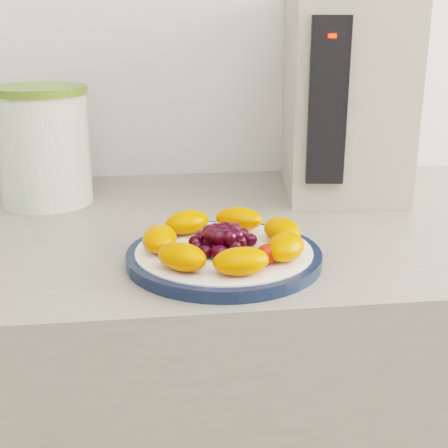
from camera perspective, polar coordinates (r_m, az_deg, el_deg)
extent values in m
cylinder|color=#101B35|center=(0.76, 0.00, -3.02)|extent=(0.24, 0.24, 0.01)
cylinder|color=white|center=(0.76, 0.00, -2.95)|extent=(0.22, 0.22, 0.02)
cylinder|color=#30640F|center=(1.04, -16.18, 6.56)|extent=(0.15, 0.15, 0.17)
cylinder|color=#546F23|center=(1.02, -16.65, 11.66)|extent=(0.15, 0.15, 0.01)
cube|color=#ABA596|center=(1.08, 10.98, 11.55)|extent=(0.22, 0.29, 0.33)
cube|color=black|center=(0.94, 9.47, 10.94)|extent=(0.06, 0.03, 0.24)
cube|color=#FF0C05|center=(0.93, 9.87, 16.60)|extent=(0.01, 0.01, 0.01)
ellipsoid|color=#FF5800|center=(0.79, 5.33, -0.60)|extent=(0.05, 0.07, 0.03)
ellipsoid|color=#FF5800|center=(0.83, 1.37, 0.48)|extent=(0.07, 0.06, 0.03)
ellipsoid|color=#FF5800|center=(0.82, -3.40, 0.17)|extent=(0.08, 0.07, 0.03)
ellipsoid|color=#FF5800|center=(0.76, -5.92, -1.35)|extent=(0.05, 0.07, 0.03)
ellipsoid|color=#FF5800|center=(0.70, -3.87, -3.00)|extent=(0.07, 0.07, 0.03)
ellipsoid|color=#FF5800|center=(0.69, 1.57, -3.42)|extent=(0.07, 0.05, 0.03)
ellipsoid|color=#FF5800|center=(0.73, 5.65, -2.08)|extent=(0.07, 0.08, 0.03)
ellipsoid|color=black|center=(0.76, 0.00, -1.69)|extent=(0.02, 0.02, 0.02)
ellipsoid|color=black|center=(0.76, 1.36, -1.64)|extent=(0.02, 0.02, 0.02)
ellipsoid|color=black|center=(0.77, 0.52, -1.35)|extent=(0.02, 0.02, 0.02)
ellipsoid|color=black|center=(0.77, -0.82, -1.37)|extent=(0.02, 0.02, 0.02)
ellipsoid|color=black|center=(0.76, -1.36, -1.84)|extent=(0.02, 0.02, 0.02)
ellipsoid|color=black|center=(0.74, -0.54, -2.24)|extent=(0.02, 0.02, 0.02)
ellipsoid|color=black|center=(0.74, 0.85, -2.07)|extent=(0.02, 0.02, 0.02)
ellipsoid|color=black|center=(0.77, 2.43, -1.45)|extent=(0.02, 0.02, 0.02)
ellipsoid|color=black|center=(0.78, 1.57, -0.99)|extent=(0.02, 0.02, 0.02)
ellipsoid|color=black|center=(0.79, 0.34, -0.84)|extent=(0.02, 0.02, 0.02)
ellipsoid|color=black|center=(0.79, -0.98, -0.95)|extent=(0.02, 0.02, 0.02)
ellipsoid|color=black|center=(0.78, -2.06, -1.24)|extent=(0.02, 0.02, 0.02)
ellipsoid|color=black|center=(0.76, -2.63, -1.66)|extent=(0.02, 0.02, 0.02)
ellipsoid|color=black|center=(0.75, -2.51, -2.15)|extent=(0.02, 0.02, 0.02)
ellipsoid|color=black|center=(0.73, -1.69, -2.55)|extent=(0.02, 0.02, 0.02)
ellipsoid|color=black|center=(0.73, -0.37, -2.64)|extent=(0.02, 0.02, 0.02)
ellipsoid|color=black|center=(0.75, 0.00, -0.82)|extent=(0.02, 0.02, 0.02)
ellipsoid|color=black|center=(0.77, 0.87, -0.51)|extent=(0.02, 0.02, 0.02)
ellipsoid|color=black|center=(0.77, 0.06, -0.41)|extent=(0.02, 0.02, 0.02)
ellipsoid|color=black|center=(0.77, -0.78, -0.50)|extent=(0.02, 0.02, 0.02)
ellipsoid|color=black|center=(0.76, -1.27, -0.72)|extent=(0.02, 0.02, 0.02)
ellipsoid|color=black|center=(0.75, -1.17, -1.02)|extent=(0.02, 0.02, 0.02)
ellipsoid|color=black|center=(0.74, -0.51, -1.21)|extent=(0.02, 0.02, 0.02)
ellipsoid|color=black|center=(0.74, 0.40, -1.23)|extent=(0.02, 0.02, 0.02)
ellipsoid|color=black|center=(0.75, 1.11, -1.07)|extent=(0.02, 0.02, 0.02)
ellipsoid|color=red|center=(0.71, 2.15, -3.01)|extent=(0.03, 0.03, 0.02)
ellipsoid|color=red|center=(0.72, 3.96, -2.75)|extent=(0.04, 0.04, 0.02)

